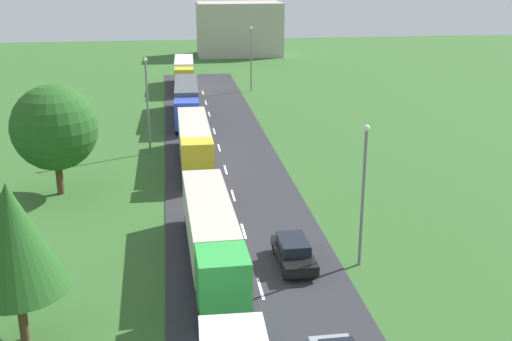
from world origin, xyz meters
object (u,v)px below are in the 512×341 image
Objects in this scene: lamppost_fourth at (251,56)px; tree_birch at (12,238)px; truck_fourth at (187,99)px; truck_third at (194,140)px; lamppost_third at (147,101)px; car_fourth at (294,252)px; truck_fifth at (184,72)px; lamppost_second at (363,189)px; truck_second at (212,233)px; tree_maple at (54,128)px; distant_building at (239,29)px.

lamppost_fourth is 59.53m from tree_birch.
truck_fourth is at bearing -121.75° from lamppost_fourth.
tree_birch is (-8.84, -42.20, 2.96)m from truck_fourth.
truck_third is 1.59× the size of lamppost_third.
truck_third is 20.50m from car_fourth.
lamppost_second is (8.29, -54.74, 2.41)m from truck_fifth.
truck_fourth reaches higher than truck_second.
lamppost_third is (-3.97, 23.24, 2.71)m from truck_second.
car_fourth is 0.55× the size of tree_maple.
distant_building is at bearing 73.30° from tree_maple.
car_fourth is at bearing -70.05° from lamppost_third.
distant_building is (11.27, 48.96, 2.55)m from truck_fourth.
truck_second is at bearing 34.20° from tree_birch.
tree_maple is (-19.20, -37.10, 0.36)m from lamppost_fourth.
lamppost_second is 27.05m from lamppost_third.
tree_maple is (-14.98, 13.94, 4.24)m from car_fourth.
lamppost_fourth is at bearing -93.74° from distant_building.
truck_second is 51.47m from lamppost_fourth.
truck_second is 1.88× the size of tree_birch.
tree_maple is (-10.44, -40.37, 2.88)m from truck_fifth.
truck_second reaches higher than car_fourth.
car_fourth is (4.69, -19.92, -1.24)m from truck_third.
lamppost_third is at bearing -103.69° from distant_building.
distant_building is at bearing 76.31° from lamppost_third.
truck_third is at bearing -89.60° from truck_fourth.
truck_fourth is at bearing 73.60° from lamppost_third.
lamppost_second reaches higher than car_fourth.
tree_maple reaches higher than truck_fourth.
lamppost_third reaches higher than truck_second.
truck_second is 1.67× the size of lamppost_third.
distant_building reaches higher than lamppost_fourth.
lamppost_fourth is at bearing 85.27° from car_fourth.
tree_birch is at bearing -102.44° from distant_building.
truck_third is 1.09× the size of truck_fifth.
truck_fourth is 17.34m from lamppost_fourth.
tree_maple is (-10.37, 13.54, 2.99)m from truck_second.
lamppost_second is 18.20m from tree_birch.
distant_building is at bearing 82.58° from truck_second.
lamppost_third reaches higher than truck_fourth.
truck_third is 1.62× the size of lamppost_fourth.
truck_fourth is at bearing 65.69° from tree_maple.
truck_fourth is 36.79m from car_fourth.
distant_building reaches higher than car_fourth.
tree_maple is at bearing -123.42° from lamppost_third.
truck_fourth reaches higher than car_fourth.
truck_second is 3.16× the size of car_fourth.
truck_second is 1.14× the size of truck_fifth.
truck_second is at bearing -89.68° from truck_fourth.
lamppost_fourth is (4.22, 51.04, 3.88)m from car_fourth.
tree_birch is (-9.04, -6.14, 3.05)m from truck_second.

